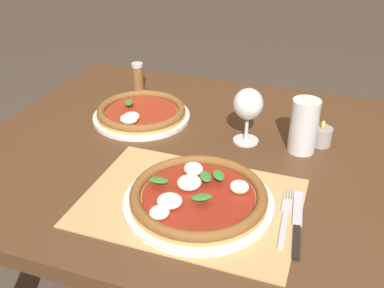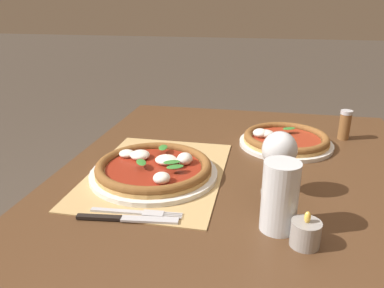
% 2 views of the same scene
% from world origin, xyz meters
% --- Properties ---
extents(dining_table, '(1.34, 0.98, 0.74)m').
position_xyz_m(dining_table, '(0.00, 0.00, 0.64)').
color(dining_table, '#4C301C').
rests_on(dining_table, ground).
extents(paper_placemat, '(0.47, 0.34, 0.00)m').
position_xyz_m(paper_placemat, '(-0.02, -0.22, 0.74)').
color(paper_placemat, tan).
rests_on(paper_placemat, dining_table).
extents(pizza_near, '(0.33, 0.33, 0.05)m').
position_xyz_m(pizza_near, '(-0.01, -0.23, 0.76)').
color(pizza_near, silver).
rests_on(pizza_near, paper_placemat).
extents(pizza_far, '(0.29, 0.29, 0.05)m').
position_xyz_m(pizza_far, '(-0.30, 0.11, 0.76)').
color(pizza_far, silver).
rests_on(pizza_far, dining_table).
extents(wine_glass, '(0.08, 0.08, 0.16)m').
position_xyz_m(wine_glass, '(0.03, 0.08, 0.85)').
color(wine_glass, silver).
rests_on(wine_glass, dining_table).
extents(pint_glass, '(0.07, 0.07, 0.15)m').
position_xyz_m(pint_glass, '(0.18, 0.08, 0.81)').
color(pint_glass, silver).
rests_on(pint_glass, dining_table).
extents(fork, '(0.03, 0.20, 0.00)m').
position_xyz_m(fork, '(0.19, -0.21, 0.75)').
color(fork, '#B7B7BC').
rests_on(fork, paper_placemat).
extents(knife, '(0.04, 0.22, 0.01)m').
position_xyz_m(knife, '(0.21, -0.22, 0.75)').
color(knife, black).
rests_on(knife, paper_placemat).
extents(votive_candle, '(0.06, 0.06, 0.07)m').
position_xyz_m(votive_candle, '(0.23, 0.13, 0.76)').
color(votive_candle, gray).
rests_on(votive_candle, dining_table).
extents(pepper_shaker, '(0.04, 0.04, 0.10)m').
position_xyz_m(pepper_shaker, '(-0.40, 0.30, 0.79)').
color(pepper_shaker, brown).
rests_on(pepper_shaker, dining_table).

